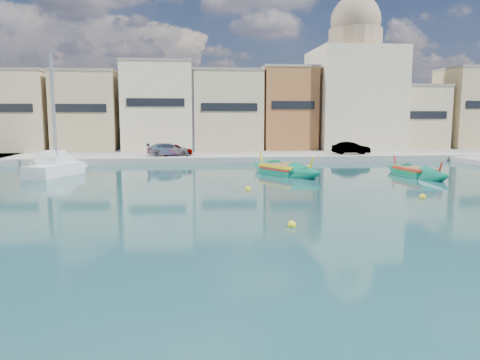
# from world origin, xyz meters

# --- Properties ---
(ground) EXTENTS (160.00, 160.00, 0.00)m
(ground) POSITION_xyz_m (0.00, 0.00, 0.00)
(ground) COLOR #153640
(ground) RESTS_ON ground
(north_quay) EXTENTS (80.00, 8.00, 0.60)m
(north_quay) POSITION_xyz_m (0.00, 32.00, 0.30)
(north_quay) COLOR gray
(north_quay) RESTS_ON ground
(north_townhouses) EXTENTS (83.20, 7.87, 10.19)m
(north_townhouses) POSITION_xyz_m (6.68, 39.36, 5.00)
(north_townhouses) COLOR #C6B289
(north_townhouses) RESTS_ON ground
(church_block) EXTENTS (10.00, 10.00, 19.10)m
(church_block) POSITION_xyz_m (10.00, 40.00, 8.41)
(church_block) COLOR beige
(church_block) RESTS_ON ground
(parked_cars) EXTENTS (23.06, 2.19, 1.27)m
(parked_cars) POSITION_xyz_m (-6.69, 30.50, 1.23)
(parked_cars) COLOR #4C1919
(parked_cars) RESTS_ON north_quay
(luzzu_cyan_mid) EXTENTS (2.88, 8.27, 2.40)m
(luzzu_cyan_mid) POSITION_xyz_m (6.70, 16.83, 0.25)
(luzzu_cyan_mid) COLOR #0A7052
(luzzu_cyan_mid) RESTS_ON ground
(luzzu_green) EXTENTS (5.94, 8.90, 2.78)m
(luzzu_green) POSITION_xyz_m (-2.97, 18.94, 0.30)
(luzzu_green) COLOR #0B7454
(luzzu_green) RESTS_ON ground
(yacht_north) EXTENTS (2.35, 7.94, 10.57)m
(yacht_north) POSITION_xyz_m (-21.92, 26.66, 0.42)
(yacht_north) COLOR white
(yacht_north) RESTS_ON ground
(yacht_midnorth) EXTENTS (4.48, 7.44, 10.13)m
(yacht_midnorth) POSITION_xyz_m (-20.11, 21.77, 0.40)
(yacht_midnorth) COLOR white
(yacht_midnorth) RESTS_ON ground
(mooring_buoys) EXTENTS (19.67, 21.53, 0.36)m
(mooring_buoys) POSITION_xyz_m (2.10, 5.30, 0.08)
(mooring_buoys) COLOR yellow
(mooring_buoys) RESTS_ON ground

